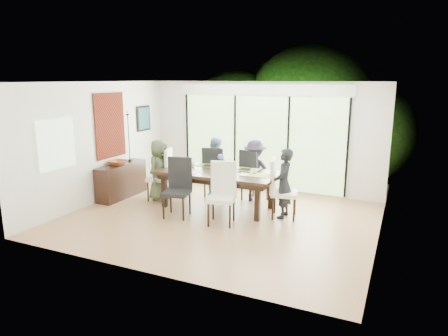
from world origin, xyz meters
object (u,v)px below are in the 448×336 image
at_px(cup_b, 222,170).
at_px(chair_far_left, 216,171).
at_px(person_right_end, 284,184).
at_px(person_far_left, 215,167).
at_px(table_top, 217,172).
at_px(cup_a, 192,164).
at_px(person_left_end, 159,170).
at_px(cup_c, 254,171).
at_px(laptop, 181,168).
at_px(chair_left_end, 159,174).
at_px(chair_far_right, 255,175).
at_px(chair_right_end, 285,189).
at_px(sideboard, 122,180).
at_px(chair_near_right, 221,194).
at_px(person_far_right, 255,171).
at_px(vase, 220,168).
at_px(chair_near_left, 176,188).
at_px(bowl, 118,163).

bearing_deg(cup_b, chair_far_left, 122.28).
xyz_separation_m(person_right_end, person_far_left, (-1.93, 0.83, 0.00)).
bearing_deg(table_top, cup_a, 167.91).
height_order(person_left_end, cup_c, person_left_end).
bearing_deg(laptop, chair_left_end, 150.21).
xyz_separation_m(cup_a, cup_b, (0.85, -0.25, -0.00)).
bearing_deg(chair_left_end, person_right_end, 72.11).
height_order(chair_far_right, person_left_end, person_left_end).
bearing_deg(cup_c, chair_right_end, -8.13).
bearing_deg(person_left_end, cup_a, -78.27).
distance_m(person_left_end, sideboard, 1.01).
relative_size(chair_far_left, person_far_left, 0.85).
relative_size(table_top, chair_right_end, 2.18).
xyz_separation_m(chair_right_end, cup_b, (-1.35, -0.10, 0.27)).
bearing_deg(chair_near_right, laptop, 137.12).
bearing_deg(person_far_left, cup_a, 75.51).
height_order(person_far_right, sideboard, person_far_right).
xyz_separation_m(chair_far_left, laptop, (-0.40, -0.95, 0.23)).
distance_m(table_top, vase, 0.12).
relative_size(chair_right_end, sideboard, 0.85).
bearing_deg(person_far_right, chair_right_end, 129.40).
bearing_deg(table_top, chair_near_left, -119.89).
distance_m(chair_near_left, person_right_end, 2.17).
bearing_deg(person_far_right, person_far_left, -9.46).
height_order(person_far_left, cup_c, person_far_left).
relative_size(chair_right_end, chair_near_left, 1.00).
xyz_separation_m(person_far_left, bowl, (-1.97, -1.13, 0.14)).
height_order(cup_a, cup_b, cup_a).
distance_m(chair_near_left, cup_b, 1.04).
height_order(chair_far_right, bowl, chair_far_right).
relative_size(person_left_end, person_far_left, 1.00).
bearing_deg(laptop, table_top, -14.34).
xyz_separation_m(chair_left_end, chair_far_left, (1.05, 0.85, 0.00)).
xyz_separation_m(chair_right_end, sideboard, (-3.92, -0.20, -0.20)).
bearing_deg(vase, cup_c, 3.81).
xyz_separation_m(chair_far_left, person_far_left, (0.00, -0.02, 0.10)).
xyz_separation_m(laptop, cup_a, (0.15, 0.25, 0.04)).
relative_size(chair_near_left, chair_near_right, 1.00).
bearing_deg(sideboard, chair_right_end, 2.93).
height_order(chair_left_end, chair_right_end, same).
height_order(vase, bowl, vase).
relative_size(chair_left_end, person_left_end, 0.85).
height_order(chair_left_end, cup_c, chair_left_end).
relative_size(chair_right_end, cup_c, 8.87).
relative_size(chair_left_end, chair_far_left, 1.00).
relative_size(person_right_end, vase, 10.75).
distance_m(person_left_end, bowl, 1.00).
bearing_deg(bowl, table_top, 7.07).
height_order(person_far_left, cup_b, person_far_left).
bearing_deg(chair_near_left, person_left_end, 127.15).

